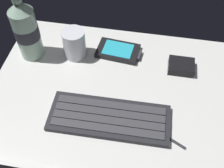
# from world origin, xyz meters

# --- Properties ---
(ground_plane) EXTENTS (0.64, 0.48, 0.03)m
(ground_plane) POSITION_xyz_m (0.00, -0.00, -0.01)
(ground_plane) COLOR silver
(keyboard) EXTENTS (0.29, 0.12, 0.02)m
(keyboard) POSITION_xyz_m (0.01, -0.09, 0.01)
(keyboard) COLOR #232328
(keyboard) RESTS_ON ground_plane
(handheld_device) EXTENTS (0.13, 0.09, 0.02)m
(handheld_device) POSITION_xyz_m (-0.01, 0.14, 0.01)
(handheld_device) COLOR black
(handheld_device) RESTS_ON ground_plane
(juice_cup) EXTENTS (0.06, 0.06, 0.09)m
(juice_cup) POSITION_xyz_m (-0.13, 0.11, 0.04)
(juice_cup) COLOR silver
(juice_cup) RESTS_ON ground_plane
(water_bottle) EXTENTS (0.07, 0.07, 0.21)m
(water_bottle) POSITION_xyz_m (-0.25, 0.10, 0.09)
(water_bottle) COLOR #9EC1A8
(water_bottle) RESTS_ON ground_plane
(charger_block) EXTENTS (0.07, 0.06, 0.02)m
(charger_block) POSITION_xyz_m (0.17, 0.11, 0.01)
(charger_block) COLOR black
(charger_block) RESTS_ON ground_plane
(stylus_pen) EXTENTS (0.09, 0.05, 0.01)m
(stylus_pen) POSITION_xyz_m (0.15, -0.11, 0.00)
(stylus_pen) COLOR #26262B
(stylus_pen) RESTS_ON ground_plane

